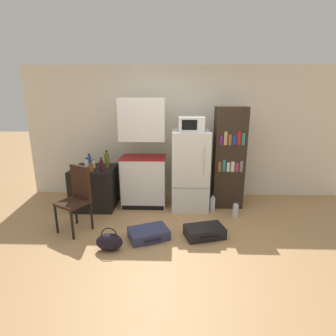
% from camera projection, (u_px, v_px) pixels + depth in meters
% --- Properties ---
extents(ground_plane, '(24.00, 24.00, 0.00)m').
position_uv_depth(ground_plane, '(174.00, 243.00, 3.73)').
color(ground_plane, tan).
extents(wall_back, '(6.40, 0.10, 2.60)m').
position_uv_depth(wall_back, '(185.00, 133.00, 5.31)').
color(wall_back, silver).
rests_on(wall_back, ground_plane).
extents(side_table, '(0.76, 0.72, 0.76)m').
position_uv_depth(side_table, '(95.00, 187.00, 4.87)').
color(side_table, black).
rests_on(side_table, ground_plane).
extents(kitchen_hutch, '(0.82, 0.51, 1.99)m').
position_uv_depth(kitchen_hutch, '(143.00, 157.00, 4.81)').
color(kitchen_hutch, white).
rests_on(kitchen_hutch, ground_plane).
extents(refrigerator, '(0.66, 0.66, 1.43)m').
position_uv_depth(refrigerator, '(190.00, 170.00, 4.77)').
color(refrigerator, silver).
rests_on(refrigerator, ground_plane).
extents(microwave, '(0.44, 0.40, 0.24)m').
position_uv_depth(microwave, '(191.00, 124.00, 4.55)').
color(microwave, silver).
rests_on(microwave, refrigerator).
extents(bookshelf, '(0.54, 0.41, 1.85)m').
position_uv_depth(bookshelf, '(229.00, 158.00, 4.81)').
color(bookshelf, '#2D2319').
rests_on(bookshelf, ground_plane).
extents(bottle_olive_oil, '(0.09, 0.09, 0.32)m').
position_uv_depth(bottle_olive_oil, '(107.00, 160.00, 4.78)').
color(bottle_olive_oil, '#566619').
rests_on(bottle_olive_oil, side_table).
extents(bottle_amber_beer, '(0.07, 0.07, 0.19)m').
position_uv_depth(bottle_amber_beer, '(91.00, 167.00, 4.52)').
color(bottle_amber_beer, brown).
rests_on(bottle_amber_beer, side_table).
extents(bottle_wine_dark, '(0.07, 0.07, 0.25)m').
position_uv_depth(bottle_wine_dark, '(102.00, 166.00, 4.53)').
color(bottle_wine_dark, black).
rests_on(bottle_wine_dark, side_table).
extents(bottle_blue_soda, '(0.07, 0.07, 0.24)m').
position_uv_depth(bottle_blue_soda, '(89.00, 161.00, 4.84)').
color(bottle_blue_soda, '#1E47A3').
rests_on(bottle_blue_soda, side_table).
extents(bottle_milk_white, '(0.06, 0.06, 0.15)m').
position_uv_depth(bottle_milk_white, '(94.00, 164.00, 4.77)').
color(bottle_milk_white, white).
rests_on(bottle_milk_white, side_table).
extents(bottle_clear_short, '(0.07, 0.07, 0.20)m').
position_uv_depth(bottle_clear_short, '(87.00, 164.00, 4.67)').
color(bottle_clear_short, silver).
rests_on(bottle_clear_short, side_table).
extents(chair, '(0.55, 0.55, 1.01)m').
position_uv_depth(chair, '(77.00, 194.00, 3.99)').
color(chair, black).
rests_on(chair, ground_plane).
extents(suitcase_large_flat, '(0.66, 0.57, 0.15)m').
position_uv_depth(suitcase_large_flat, '(149.00, 234.00, 3.83)').
color(suitcase_large_flat, navy).
rests_on(suitcase_large_flat, ground_plane).
extents(suitcase_small_flat, '(0.64, 0.48, 0.16)m').
position_uv_depth(suitcase_small_flat, '(204.00, 232.00, 3.88)').
color(suitcase_small_flat, black).
rests_on(suitcase_small_flat, ground_plane).
extents(handbag, '(0.36, 0.20, 0.33)m').
position_uv_depth(handbag, '(109.00, 242.00, 3.53)').
color(handbag, black).
rests_on(handbag, ground_plane).
extents(water_bottle_front, '(0.09, 0.09, 0.32)m').
position_uv_depth(water_bottle_front, '(213.00, 204.00, 4.75)').
color(water_bottle_front, silver).
rests_on(water_bottle_front, ground_plane).
extents(water_bottle_middle, '(0.09, 0.09, 0.28)m').
position_uv_depth(water_bottle_middle, '(236.00, 210.00, 4.52)').
color(water_bottle_middle, silver).
rests_on(water_bottle_middle, ground_plane).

